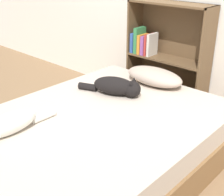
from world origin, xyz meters
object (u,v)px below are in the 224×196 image
cat_light (7,125)px  bookshelf (166,55)px  cat_dark (117,87)px  pillow (154,76)px  bed (99,142)px

cat_light → bookshelf: size_ratio=0.53×
bookshelf → cat_dark: bearing=-84.4°
cat_dark → bookshelf: size_ratio=0.49×
pillow → cat_light: bearing=-97.6°
bed → pillow: pillow is taller
cat_light → cat_dark: 0.97m
bed → cat_light: size_ratio=3.36×
cat_dark → bookshelf: 0.85m
cat_light → pillow: bearing=173.2°
cat_light → bed: bearing=156.4°
bookshelf → bed: bearing=-78.7°
cat_light → bookshelf: (0.01, 1.81, 0.07)m
cat_light → bookshelf: bookshelf is taller
pillow → cat_dark: 0.42m
bed → bookshelf: size_ratio=1.77×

